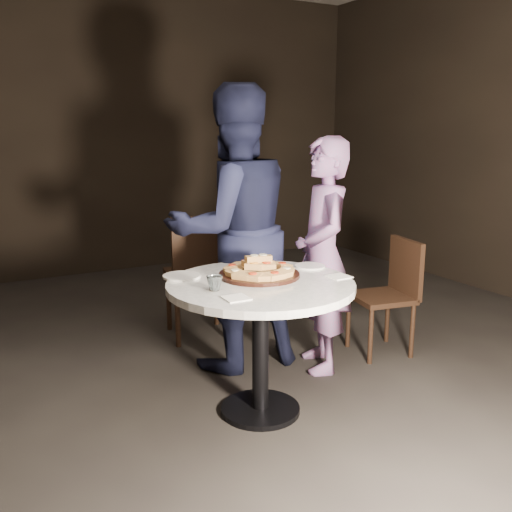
# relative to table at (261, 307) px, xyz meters

# --- Properties ---
(floor) EXTENTS (7.00, 7.00, 0.00)m
(floor) POSITION_rel_table_xyz_m (0.09, 0.08, -0.61)
(floor) COLOR black
(floor) RESTS_ON ground
(table) EXTENTS (1.06, 1.06, 0.75)m
(table) POSITION_rel_table_xyz_m (0.00, 0.00, 0.00)
(table) COLOR black
(table) RESTS_ON ground
(serving_board) EXTENTS (0.46, 0.46, 0.02)m
(serving_board) POSITION_rel_table_xyz_m (0.05, 0.10, 0.15)
(serving_board) COLOR black
(serving_board) RESTS_ON table
(focaccia_pile) EXTENTS (0.39, 0.39, 0.10)m
(focaccia_pile) POSITION_rel_table_xyz_m (0.05, 0.10, 0.19)
(focaccia_pile) COLOR tan
(focaccia_pile) RESTS_ON serving_board
(plate_left) EXTENTS (0.21, 0.21, 0.01)m
(plate_left) POSITION_rel_table_xyz_m (-0.33, 0.29, 0.14)
(plate_left) COLOR white
(plate_left) RESTS_ON table
(plate_right) EXTENTS (0.20, 0.20, 0.01)m
(plate_right) POSITION_rel_table_xyz_m (0.41, 0.15, 0.14)
(plate_right) COLOR white
(plate_right) RESTS_ON table
(water_glass) EXTENTS (0.10, 0.10, 0.08)m
(water_glass) POSITION_rel_table_xyz_m (-0.28, -0.03, 0.18)
(water_glass) COLOR silver
(water_glass) RESTS_ON table
(napkin_near) EXTENTS (0.12, 0.12, 0.01)m
(napkin_near) POSITION_rel_table_xyz_m (-0.25, -0.20, 0.14)
(napkin_near) COLOR white
(napkin_near) RESTS_ON table
(napkin_far) EXTENTS (0.12, 0.12, 0.01)m
(napkin_far) POSITION_rel_table_xyz_m (0.42, -0.12, 0.14)
(napkin_far) COLOR white
(napkin_far) RESTS_ON table
(chair_far) EXTENTS (0.52, 0.54, 0.94)m
(chair_far) POSITION_rel_table_xyz_m (0.15, 1.18, -0.06)
(chair_far) COLOR black
(chair_far) RESTS_ON ground
(chair_right) EXTENTS (0.45, 0.43, 0.79)m
(chair_right) POSITION_rel_table_xyz_m (1.23, 0.34, -0.15)
(chair_right) COLOR black
(chair_right) RESTS_ON ground
(diner_navy) EXTENTS (0.90, 0.71, 1.80)m
(diner_navy) POSITION_rel_table_xyz_m (0.17, 0.67, 0.29)
(diner_navy) COLOR black
(diner_navy) RESTS_ON ground
(diner_teal) EXTENTS (0.52, 0.63, 1.49)m
(diner_teal) POSITION_rel_table_xyz_m (0.65, 0.35, 0.14)
(diner_teal) COLOR #866097
(diner_teal) RESTS_ON ground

